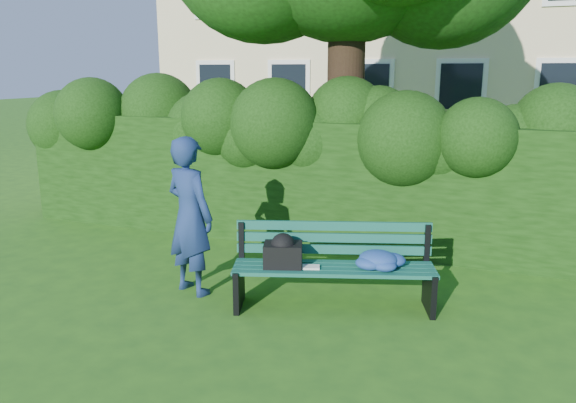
% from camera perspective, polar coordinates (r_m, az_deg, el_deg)
% --- Properties ---
extents(ground, '(80.00, 80.00, 0.00)m').
position_cam_1_polar(ground, '(6.53, -1.93, -9.28)').
color(ground, '#2A5A19').
rests_on(ground, ground).
extents(hedge, '(10.00, 1.00, 1.80)m').
position_cam_1_polar(hedge, '(8.26, 4.01, 2.02)').
color(hedge, black).
rests_on(hedge, ground).
extents(park_bench, '(2.19, 1.19, 0.89)m').
position_cam_1_polar(park_bench, '(6.01, 4.71, -6.16)').
color(park_bench, '#0E473B').
rests_on(park_bench, ground).
extents(man_reading, '(0.76, 0.62, 1.80)m').
position_cam_1_polar(man_reading, '(6.39, -9.94, -1.47)').
color(man_reading, navy).
rests_on(man_reading, ground).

